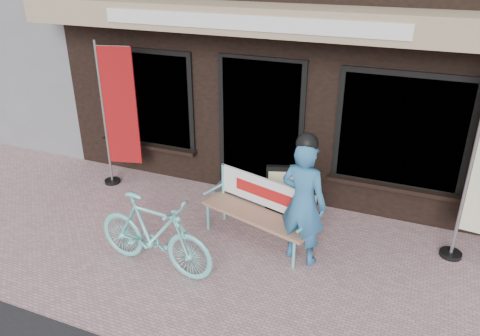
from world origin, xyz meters
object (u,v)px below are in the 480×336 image
at_px(bench, 260,206).
at_px(bicycle, 154,234).
at_px(person, 303,201).
at_px(nobori_red, 118,114).
at_px(menu_stand, 280,192).

bearing_deg(bench, bicycle, -115.17).
bearing_deg(bicycle, bench, -36.65).
height_order(person, nobori_red, nobori_red).
relative_size(bicycle, menu_stand, 1.95).
bearing_deg(menu_stand, bicycle, -139.78).
relative_size(person, menu_stand, 2.05).
relative_size(bench, menu_stand, 1.97).
bearing_deg(bench, person, -3.76).
distance_m(bicycle, menu_stand, 1.99).
relative_size(bench, nobori_red, 0.69).
bearing_deg(nobori_red, person, -29.71).
xyz_separation_m(nobori_red, menu_stand, (2.72, -0.07, -0.79)).
bearing_deg(person, menu_stand, 134.75).
bearing_deg(nobori_red, menu_stand, -15.47).
xyz_separation_m(bench, nobori_red, (-2.65, 0.69, 0.71)).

